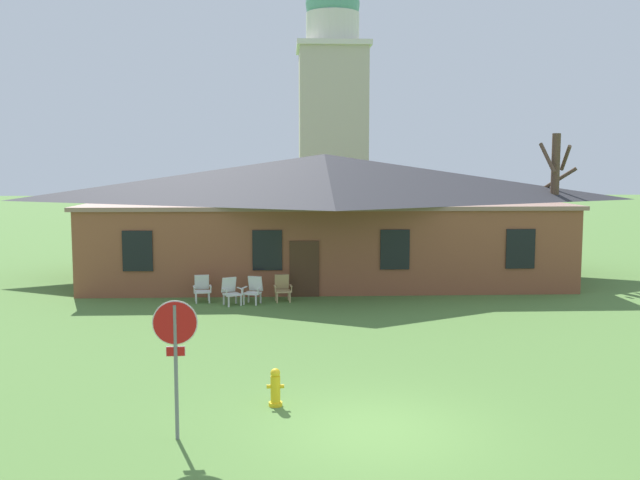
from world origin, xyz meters
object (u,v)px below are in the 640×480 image
(lawn_chair_near_door, at_px, (231,291))
(stop_sign, at_px, (175,342))
(lawn_chair_left_end, at_px, (253,289))
(fire_hydrant, at_px, (275,388))
(lawn_chair_by_porch, at_px, (202,288))
(lawn_chair_middle, at_px, (282,287))

(lawn_chair_near_door, bearing_deg, stop_sign, -89.98)
(lawn_chair_left_end, bearing_deg, fire_hydrant, -84.95)
(lawn_chair_by_porch, bearing_deg, lawn_chair_near_door, -29.09)
(lawn_chair_left_end, relative_size, lawn_chair_middle, 1.00)
(lawn_chair_near_door, bearing_deg, lawn_chair_middle, 17.49)
(lawn_chair_left_end, distance_m, lawn_chair_middle, 1.09)
(lawn_chair_middle, height_order, fire_hydrant, lawn_chair_middle)
(lawn_chair_by_porch, bearing_deg, fire_hydrant, -75.91)
(lawn_chair_by_porch, xyz_separation_m, lawn_chair_middle, (2.89, -0.03, 0.00))
(stop_sign, height_order, lawn_chair_near_door, stop_sign)
(fire_hydrant, bearing_deg, lawn_chair_near_door, 99.30)
(lawn_chair_by_porch, distance_m, lawn_chair_middle, 2.89)
(lawn_chair_near_door, bearing_deg, lawn_chair_left_end, 14.75)
(lawn_chair_by_porch, height_order, lawn_chair_middle, same)
(lawn_chair_left_end, height_order, fire_hydrant, lawn_chair_left_end)
(lawn_chair_by_porch, relative_size, lawn_chair_middle, 1.00)
(lawn_chair_near_door, xyz_separation_m, lawn_chair_left_end, (0.78, 0.21, 0.00))
(stop_sign, distance_m, lawn_chair_by_porch, 13.05)
(stop_sign, xyz_separation_m, lawn_chair_by_porch, (-1.08, 12.94, -1.30))
(lawn_chair_middle, bearing_deg, lawn_chair_by_porch, 179.39)
(lawn_chair_near_door, bearing_deg, lawn_chair_by_porch, 150.91)
(lawn_chair_middle, bearing_deg, fire_hydrant, -90.34)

